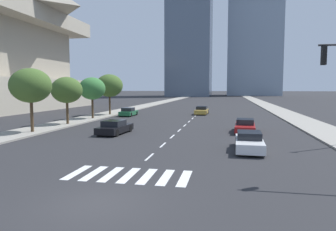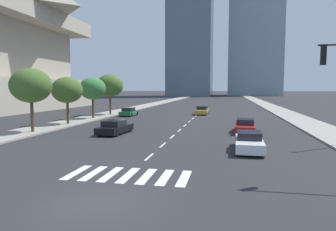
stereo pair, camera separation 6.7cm
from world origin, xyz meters
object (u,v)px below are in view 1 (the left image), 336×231
object	(u,v)px
sedan_black_0	(115,127)
sedan_gold_1	(202,111)
sedan_red_4	(245,126)
street_tree_third	(92,89)
street_tree_fourth	(109,86)
street_tree_second	(67,90)
sedan_white_2	(249,142)
street_tree_nearest	(31,86)
sedan_green_3	(128,112)

from	to	relation	value
sedan_black_0	sedan_gold_1	bearing A→B (deg)	-11.21
sedan_black_0	sedan_gold_1	world-z (taller)	sedan_black_0
sedan_red_4	street_tree_third	size ratio (longest dim) A/B	0.90
sedan_black_0	street_tree_fourth	size ratio (longest dim) A/B	0.76
street_tree_second	street_tree_third	world-z (taller)	street_tree_third
street_tree_fourth	sedan_gold_1	bearing A→B (deg)	17.30
sedan_white_2	sedan_red_4	size ratio (longest dim) A/B	0.97
sedan_black_0	sedan_red_4	size ratio (longest dim) A/B	0.95
sedan_gold_1	sedan_red_4	xyz separation A→B (m)	(5.63, -18.99, -0.01)
sedan_black_0	street_tree_third	world-z (taller)	street_tree_third
street_tree_third	street_tree_fourth	size ratio (longest dim) A/B	0.89
sedan_white_2	street_tree_second	world-z (taller)	street_tree_second
sedan_white_2	street_tree_nearest	bearing A→B (deg)	-100.95
sedan_gold_1	street_tree_second	size ratio (longest dim) A/B	0.92
street_tree_nearest	street_tree_fourth	size ratio (longest dim) A/B	0.95
street_tree_nearest	sedan_red_4	bearing A→B (deg)	13.07
sedan_gold_1	street_tree_fourth	distance (m)	14.91
street_tree_third	street_tree_fourth	bearing A→B (deg)	90.00
sedan_gold_1	sedan_black_0	bearing A→B (deg)	-13.35
sedan_white_2	street_tree_fourth	bearing A→B (deg)	-139.24
sedan_gold_1	street_tree_second	xyz separation A→B (m)	(-13.73, -17.06, 3.36)
street_tree_nearest	street_tree_third	size ratio (longest dim) A/B	1.07
street_tree_nearest	sedan_green_3	bearing A→B (deg)	80.25
sedan_red_4	street_tree_second	size ratio (longest dim) A/B	0.93
sedan_black_0	street_tree_third	bearing A→B (deg)	36.69
sedan_black_0	street_tree_nearest	xyz separation A→B (m)	(-7.59, -1.14, 3.81)
sedan_green_3	sedan_gold_1	bearing A→B (deg)	-65.07
street_tree_fourth	sedan_white_2	bearing A→B (deg)	-50.78
street_tree_nearest	street_tree_third	xyz separation A→B (m)	(0.00, 13.04, -0.30)
sedan_red_4	street_tree_third	bearing A→B (deg)	-110.49
sedan_white_2	street_tree_third	distance (m)	26.02
street_tree_second	street_tree_fourth	xyz separation A→B (m)	(-0.00, 12.78, 0.58)
street_tree_second	sedan_black_0	bearing A→B (deg)	-34.85
sedan_black_0	sedan_gold_1	distance (m)	23.17
sedan_black_0	street_tree_second	world-z (taller)	street_tree_second
sedan_green_3	street_tree_fourth	size ratio (longest dim) A/B	0.69
street_tree_second	street_tree_fourth	bearing A→B (deg)	90.00
street_tree_second	street_tree_third	xyz separation A→B (m)	(-0.00, 6.61, 0.15)
sedan_gold_1	street_tree_second	distance (m)	22.15
sedan_gold_1	sedan_green_3	bearing A→B (deg)	-62.96
sedan_gold_1	sedan_white_2	xyz separation A→B (m)	(5.41, -27.72, 0.00)
street_tree_third	sedan_gold_1	bearing A→B (deg)	37.27
sedan_white_2	sedan_green_3	distance (m)	27.82
sedan_gold_1	street_tree_fourth	size ratio (longest dim) A/B	0.79
sedan_gold_1	street_tree_third	size ratio (longest dim) A/B	0.89
sedan_black_0	street_tree_fourth	bearing A→B (deg)	26.94
street_tree_nearest	street_tree_second	size ratio (longest dim) A/B	1.11
sedan_white_2	street_tree_second	bearing A→B (deg)	-117.59
sedan_black_0	street_tree_fourth	distance (m)	19.99
street_tree_third	street_tree_nearest	bearing A→B (deg)	-90.00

